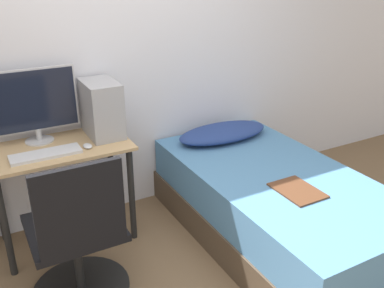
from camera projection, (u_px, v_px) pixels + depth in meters
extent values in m
cube|color=silver|center=(93.00, 54.00, 3.02)|extent=(8.00, 0.05, 2.50)
cube|color=tan|center=(58.00, 148.00, 2.83)|extent=(0.93, 0.53, 0.02)
cylinder|color=black|center=(5.00, 228.00, 2.62)|extent=(0.04, 0.04, 0.70)
cylinder|color=black|center=(132.00, 195.00, 2.99)|extent=(0.04, 0.04, 0.70)
cylinder|color=black|center=(112.00, 171.00, 3.33)|extent=(0.04, 0.04, 0.70)
cylinder|color=black|center=(78.00, 259.00, 2.53)|extent=(0.05, 0.05, 0.41)
cube|color=black|center=(74.00, 228.00, 2.44)|extent=(0.51, 0.51, 0.04)
cube|color=black|center=(80.00, 209.00, 2.15)|extent=(0.46, 0.04, 0.47)
cube|color=#4C3D2D|center=(273.00, 223.00, 3.09)|extent=(1.03, 1.92, 0.23)
cube|color=teal|center=(276.00, 191.00, 2.98)|extent=(0.99, 1.88, 0.29)
ellipsoid|color=navy|center=(223.00, 133.00, 3.47)|extent=(0.78, 0.36, 0.11)
cube|color=#56331E|center=(297.00, 190.00, 2.69)|extent=(0.24, 0.32, 0.01)
cylinder|color=#B7B7BC|center=(40.00, 141.00, 2.91)|extent=(0.19, 0.19, 0.01)
cylinder|color=#B7B7BC|center=(39.00, 134.00, 2.89)|extent=(0.04, 0.04, 0.08)
cube|color=#B7B7BC|center=(33.00, 100.00, 2.80)|extent=(0.57, 0.01, 0.42)
cube|color=black|center=(34.00, 101.00, 2.80)|extent=(0.54, 0.01, 0.40)
cube|color=silver|center=(46.00, 154.00, 2.70)|extent=(0.44, 0.15, 0.02)
cube|color=#99999E|center=(102.00, 109.00, 2.95)|extent=(0.22, 0.36, 0.38)
ellipsoid|color=silver|center=(88.00, 146.00, 2.81)|extent=(0.06, 0.09, 0.02)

